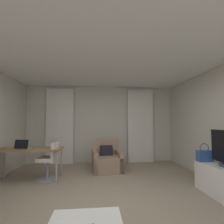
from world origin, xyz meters
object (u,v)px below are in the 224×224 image
Objects in this scene: desk_chair at (49,164)px; laptop at (23,147)px; armchair at (107,160)px; desk at (30,151)px; handbag_primary at (205,155)px.

laptop is at bearing -178.09° from desk_chair.
laptop is (-1.99, -0.71, 0.51)m from armchair.
armchair is 0.59× the size of desk.
laptop reaches higher than handbag_primary.
desk is at bearing 174.95° from desk_chair.
desk is 4.04× the size of laptop.
desk_chair reaches higher than desk.
handbag_primary is at bearing -14.07° from desk_chair.
desk is at bearing 26.41° from laptop.
desk is at bearing 167.01° from handbag_primary.
desk_chair is (-1.40, -0.69, 0.11)m from armchair.
desk_chair reaches higher than armchair.
handbag_primary is (3.31, -0.83, 0.29)m from desk_chair.
armchair is at bearing 19.27° from desk.
armchair is 1.57m from desk_chair.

